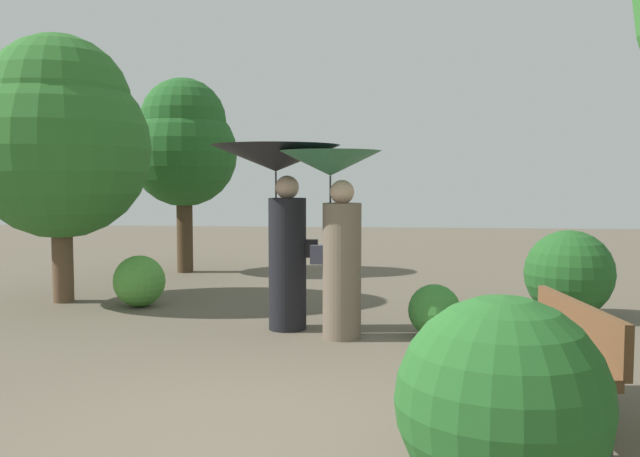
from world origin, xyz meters
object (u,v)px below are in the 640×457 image
at_px(person_left, 280,191).
at_px(tree_mid_left, 59,135).
at_px(park_bench, 555,347).
at_px(tree_near_left, 184,143).
at_px(person_right, 336,211).

bearing_deg(person_left, tree_mid_left, 65.23).
bearing_deg(park_bench, tree_mid_left, -132.21).
bearing_deg(tree_near_left, tree_mid_left, -103.92).
bearing_deg(park_bench, person_left, -144.76).
relative_size(park_bench, tree_near_left, 0.44).
xyz_separation_m(person_left, tree_mid_left, (-3.25, 1.39, 0.73)).
distance_m(park_bench, tree_mid_left, 7.16).
xyz_separation_m(person_left, tree_near_left, (-2.48, 4.52, 0.79)).
relative_size(person_right, park_bench, 1.29).
bearing_deg(person_left, park_bench, -139.98).
height_order(park_bench, tree_near_left, tree_near_left).
relative_size(person_left, park_bench, 1.34).
bearing_deg(person_right, park_bench, -144.86).
height_order(person_right, park_bench, person_right).
bearing_deg(person_right, person_left, 58.94).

